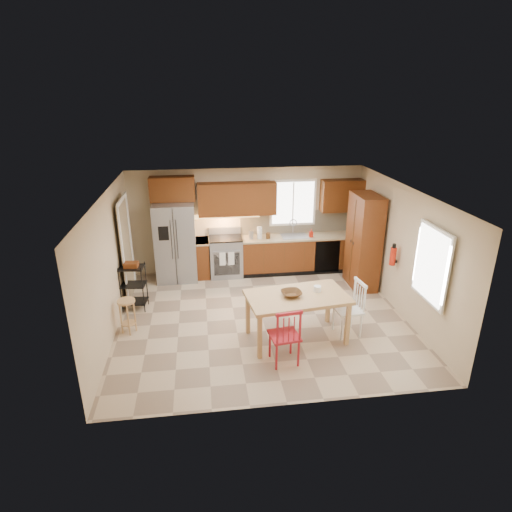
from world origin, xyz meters
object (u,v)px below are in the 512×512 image
Objects in this scene: refrigerator at (176,242)px; dining_table at (297,318)px; chair_white at (348,309)px; table_bowl at (291,296)px; fire_extinguisher at (393,256)px; pantry at (364,242)px; range_stove at (226,257)px; chair_red at (284,334)px; utility_cart at (134,287)px; soap_bottle at (311,233)px; bar_stool at (128,316)px; table_jar at (317,290)px.

dining_table is (2.19, -2.94, -0.49)m from refrigerator.
table_bowl is at bearing 85.46° from chair_white.
pantry is at bearing 100.78° from fire_extinguisher.
refrigerator is 1.24m from range_stove.
chair_red is at bearing -79.26° from range_stove.
soap_bottle is at bearing 25.37° from utility_cart.
refrigerator reaches higher than fire_extinguisher.
fire_extinguisher reaches higher than chair_red.
utility_cart reaches higher than bar_stool.
table_jar is 3.69m from utility_cart.
table_jar reaches higher than table_bowl.
refrigerator is at bearing 125.35° from table_bowl.
refrigerator is at bearing 40.17° from chair_white.
fire_extinguisher is 1.61m from chair_white.
fire_extinguisher reaches higher than dining_table.
pantry is at bearing -12.62° from refrigerator.
dining_table is 1.70× the size of chair_white.
table_jar is (-0.57, 0.06, 0.38)m from chair_white.
range_stove is at bearing 2.99° from refrigerator.
chair_red is 2.90× the size of table_bowl.
utility_cart is at bearing 62.01° from chair_white.
table_jar is 0.25× the size of bar_stool.
fire_extinguisher reaches higher than bar_stool.
chair_red is at bearing -110.40° from table_bowl.
utility_cart is at bearing -174.55° from pantry.
range_stove is 3.17m from dining_table.
dining_table is 0.74m from chair_red.
table_jar is at bearing -154.08° from fire_extinguisher.
soap_bottle is (3.18, -0.02, 0.09)m from refrigerator.
table_jar reaches higher than dining_table.
fire_extinguisher is 3.02m from chair_red.
soap_bottle reaches higher than dining_table.
chair_white is at bearing 2.71° from table_bowl.
chair_white is at bearing -55.95° from range_stove.
range_stove is at bearing 59.29° from bar_stool.
refrigerator is 4.23m from pantry.
soap_bottle is 1.31m from pantry.
bar_stool is (-3.94, 0.57, -0.18)m from chair_white.
chair_red is at bearing 111.05° from chair_white.
chair_red is (-2.49, -1.61, -0.59)m from fire_extinguisher.
range_stove is 0.53× the size of dining_table.
bar_stool is at bearing -176.17° from fire_extinguisher.
table_bowl is at bearing -156.79° from fire_extinguisher.
chair_red reaches higher than table_bowl.
fire_extinguisher is 0.35× the size of chair_white.
soap_bottle is 0.29× the size of bar_stool.
refrigerator reaches higher than chair_red.
chair_red is at bearing -17.03° from bar_stool.
soap_bottle is 0.54× the size of table_bowl.
dining_table is at bearing -155.75° from fire_extinguisher.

